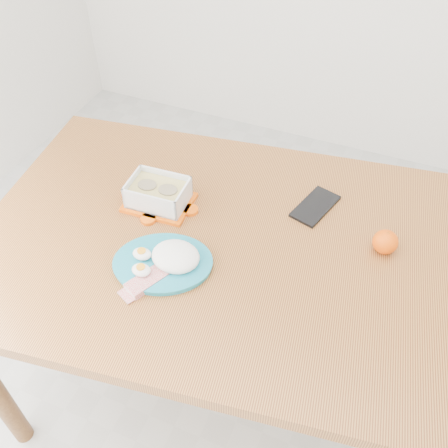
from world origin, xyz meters
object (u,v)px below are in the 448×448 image
at_px(dining_table, 224,261).
at_px(orange_fruit, 385,242).
at_px(food_container, 158,194).
at_px(smartphone, 315,206).
at_px(rice_plate, 167,259).

xyz_separation_m(dining_table, orange_fruit, (0.40, 0.13, 0.12)).
height_order(food_container, smartphone, food_container).
relative_size(rice_plate, smartphone, 2.06).
distance_m(orange_fruit, smartphone, 0.23).
height_order(dining_table, orange_fruit, orange_fruit).
distance_m(rice_plate, smartphone, 0.46).
bearing_deg(rice_plate, dining_table, 32.26).
xyz_separation_m(food_container, smartphone, (0.42, 0.16, -0.03)).
bearing_deg(smartphone, food_container, -143.37).
relative_size(food_container, smartphone, 1.22).
height_order(food_container, rice_plate, food_container).
bearing_deg(smartphone, orange_fruit, -7.82).
bearing_deg(food_container, smartphone, 17.50).
relative_size(dining_table, smartphone, 9.14).
bearing_deg(food_container, dining_table, -17.78).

